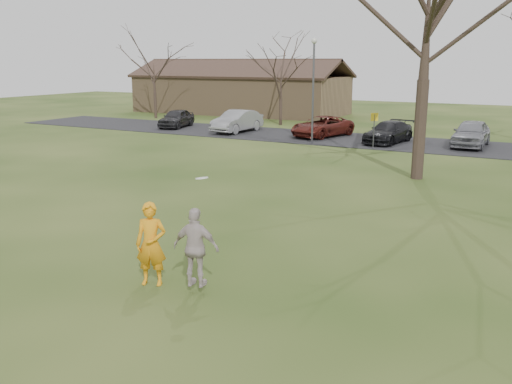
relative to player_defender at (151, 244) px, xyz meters
The scene contains 14 objects.
ground 1.31m from the player_defender, 30.04° to the right, with size 120.00×120.00×0.00m, color #1E380F.
parking_strip 24.58m from the player_defender, 88.20° to the left, with size 62.00×6.50×0.04m, color black.
player_defender is the anchor object (origin of this frame).
car_0 30.16m from the player_defender, 125.18° to the left, with size 1.62×4.02×1.37m, color #262628.
car_1 27.15m from the player_defender, 116.03° to the left, with size 1.62×4.63×1.53m, color gray.
car_2 25.66m from the player_defender, 102.91° to the left, with size 2.22×4.82×1.34m, color #561B14.
car_3 24.27m from the player_defender, 92.56° to the left, with size 1.81×4.46×1.30m, color black.
car_4 25.29m from the player_defender, 81.82° to the left, with size 1.84×4.56×1.55m, color gray.
catching_play 1.20m from the player_defender, ahead, with size 1.09×0.62×2.43m.
building 42.20m from the player_defender, 117.11° to the left, with size 20.60×8.50×5.14m.
lamp_post 22.86m from the player_defender, 103.34° to the left, with size 0.34×0.34×6.27m.
sign_yellow 21.59m from the player_defender, 93.26° to the left, with size 0.35×0.35×2.08m.
big_tree 16.00m from the player_defender, 79.21° to the left, with size 9.00×9.00×14.00m, color #352821, non-canonical shape.
small_tree_row 30.20m from the player_defender, 80.12° to the left, with size 55.00×5.90×8.50m.
Camera 1 is at (6.83, -8.75, 4.98)m, focal length 38.49 mm.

